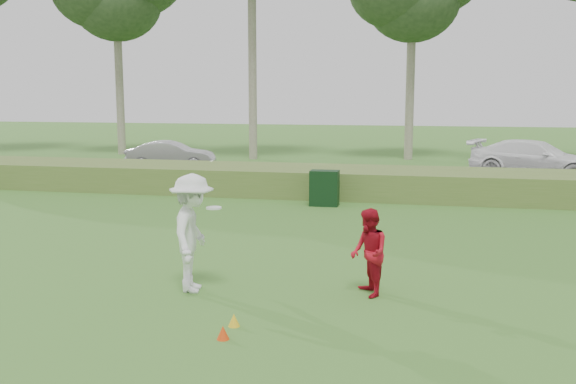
% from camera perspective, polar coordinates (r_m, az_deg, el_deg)
% --- Properties ---
extents(ground, '(120.00, 120.00, 0.00)m').
position_cam_1_polar(ground, '(10.55, -4.68, -10.28)').
color(ground, '#316622').
rests_on(ground, ground).
extents(reed_strip, '(80.00, 3.00, 0.90)m').
position_cam_1_polar(reed_strip, '(21.94, 4.43, 0.93)').
color(reed_strip, '#4C692A').
rests_on(reed_strip, ground).
extents(park_road, '(80.00, 6.00, 0.06)m').
position_cam_1_polar(park_road, '(26.91, 5.88, 1.46)').
color(park_road, '#2D2D2D').
rests_on(park_road, ground).
extents(player_white, '(1.02, 1.44, 2.07)m').
position_cam_1_polar(player_white, '(11.29, -8.49, -3.62)').
color(player_white, white).
rests_on(player_white, ground).
extents(player_red, '(0.81, 0.90, 1.51)m').
position_cam_1_polar(player_red, '(11.04, 7.20, -5.37)').
color(player_red, '#AA0E1E').
rests_on(player_red, ground).
extents(cone_orange, '(0.18, 0.18, 0.20)m').
position_cam_1_polar(cone_orange, '(9.30, -5.80, -12.33)').
color(cone_orange, red).
rests_on(cone_orange, ground).
extents(cone_yellow, '(0.18, 0.18, 0.19)m').
position_cam_1_polar(cone_yellow, '(9.77, -4.83, -11.27)').
color(cone_yellow, gold).
rests_on(cone_yellow, ground).
extents(utility_cabinet, '(0.88, 0.56, 1.09)m').
position_cam_1_polar(utility_cabinet, '(19.76, 3.26, 0.35)').
color(utility_cabinet, black).
rests_on(utility_cabinet, ground).
extents(car_mid, '(4.07, 2.09, 1.28)m').
position_cam_1_polar(car_mid, '(28.93, -10.37, 3.21)').
color(car_mid, '#B4B3B8').
rests_on(car_mid, park_road).
extents(car_right, '(5.56, 3.76, 1.49)m').
position_cam_1_polar(car_right, '(27.77, 21.11, 2.76)').
color(car_right, white).
rests_on(car_right, park_road).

